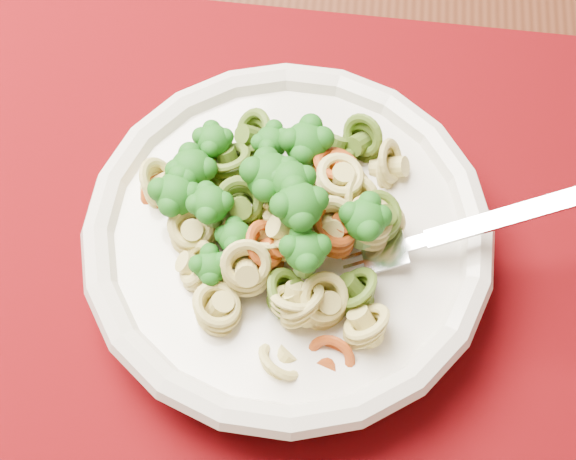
{
  "coord_description": "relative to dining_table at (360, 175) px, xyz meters",
  "views": [
    {
      "loc": [
        0.59,
        -0.95,
        1.16
      ],
      "look_at": [
        0.59,
        -0.74,
        0.74
      ],
      "focal_mm": 50.0,
      "sensor_mm": 36.0,
      "label": 1
    }
  ],
  "objects": [
    {
      "name": "dining_table",
      "position": [
        0.0,
        0.0,
        0.0
      ],
      "size": [
        1.54,
        1.09,
        0.7
      ],
      "rotation": [
        0.0,
        0.0,
        -0.11
      ],
      "color": "#4A2414",
      "rests_on": "ground"
    },
    {
      "name": "placemat",
      "position": [
        -0.07,
        -0.1,
        0.09
      ],
      "size": [
        0.54,
        0.45,
        0.0
      ],
      "primitive_type": "cube",
      "rotation": [
        0.0,
        0.0,
        -0.14
      ],
      "color": "#56030A",
      "rests_on": "dining_table"
    },
    {
      "name": "pasta_bowl",
      "position": [
        -0.06,
        -0.11,
        0.12
      ],
      "size": [
        0.25,
        0.25,
        0.05
      ],
      "color": "white",
      "rests_on": "placemat"
    },
    {
      "name": "pasta_broccoli_heap",
      "position": [
        -0.06,
        -0.11,
        0.14
      ],
      "size": [
        0.21,
        0.21,
        0.06
      ],
      "primitive_type": null,
      "color": "#CEC266",
      "rests_on": "pasta_bowl"
    },
    {
      "name": "fork",
      "position": [
        -0.0,
        -0.13,
        0.14
      ],
      "size": [
        0.18,
        0.05,
        0.08
      ],
      "primitive_type": null,
      "rotation": [
        0.0,
        -0.35,
        0.14
      ],
      "color": "silver",
      "rests_on": "pasta_bowl"
    }
  ]
}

